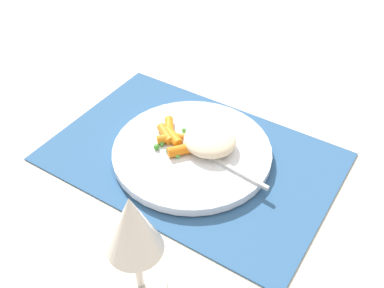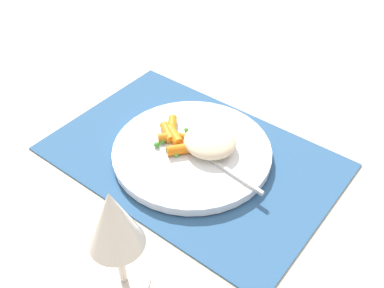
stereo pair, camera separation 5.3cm
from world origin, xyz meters
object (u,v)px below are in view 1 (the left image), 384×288
(carrot_portion, at_px, (174,138))
(fork, at_px, (204,154))
(plate, at_px, (192,152))
(wine_glass, at_px, (133,228))
(rice_mound, at_px, (210,140))

(carrot_portion, height_order, fork, carrot_portion)
(plate, xyz_separation_m, carrot_portion, (0.03, 0.00, 0.02))
(fork, distance_m, wine_glass, 0.26)
(carrot_portion, relative_size, wine_glass, 0.57)
(wine_glass, bearing_deg, rice_mound, -78.97)
(plate, relative_size, fork, 1.32)
(plate, height_order, rice_mound, rice_mound)
(plate, bearing_deg, rice_mound, -141.84)
(carrot_portion, bearing_deg, plate, -177.42)
(rice_mound, relative_size, fork, 0.44)
(fork, bearing_deg, plate, -6.58)
(rice_mound, relative_size, carrot_portion, 0.92)
(wine_glass, bearing_deg, plate, -72.96)
(plate, relative_size, rice_mound, 3.01)
(carrot_portion, bearing_deg, rice_mound, -161.10)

